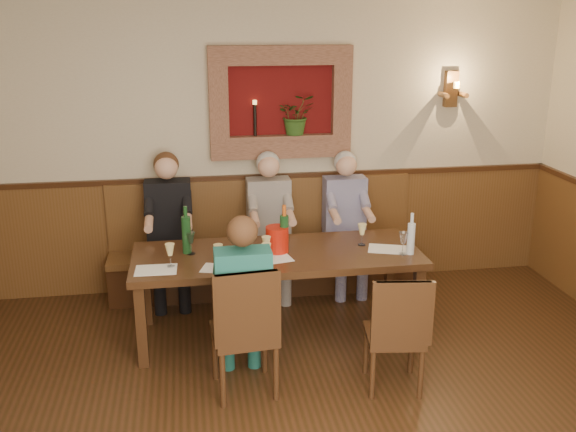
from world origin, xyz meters
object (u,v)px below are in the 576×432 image
at_px(chair_near_left, 245,355).
at_px(person_bench_left, 170,242).
at_px(person_bench_right, 346,235).
at_px(wine_bottle_green_a, 284,233).
at_px(water_bottle, 411,238).
at_px(person_chair_front, 243,318).
at_px(dining_table, 277,261).
at_px(spittoon_bucket, 277,239).
at_px(wine_bottle_green_b, 186,234).
at_px(bench, 264,259).
at_px(chair_near_right, 393,354).
at_px(person_bench_mid, 270,238).

height_order(chair_near_left, person_bench_left, person_bench_left).
height_order(person_bench_right, wine_bottle_green_a, person_bench_right).
bearing_deg(chair_near_left, water_bottle, 18.49).
xyz_separation_m(person_bench_right, person_chair_front, (-1.17, -1.62, -0.02)).
bearing_deg(dining_table, person_bench_right, 46.14).
bearing_deg(spittoon_bucket, dining_table, -98.24).
relative_size(wine_bottle_green_a, water_bottle, 1.14).
bearing_deg(wine_bottle_green_b, bench, 48.26).
distance_m(chair_near_right, person_bench_mid, 1.95).
bearing_deg(dining_table, wine_bottle_green_a, 16.32).
bearing_deg(water_bottle, chair_near_left, -156.28).
height_order(dining_table, person_bench_left, person_bench_left).
distance_m(bench, person_bench_mid, 0.28).
xyz_separation_m(spittoon_bucket, water_bottle, (1.09, -0.23, 0.03)).
height_order(wine_bottle_green_a, wine_bottle_green_b, wine_bottle_green_b).
relative_size(person_bench_right, water_bottle, 3.94).
height_order(dining_table, person_bench_right, person_bench_right).
bearing_deg(person_bench_right, spittoon_bucket, -134.46).
bearing_deg(bench, dining_table, -90.00).
xyz_separation_m(person_bench_left, water_bottle, (1.99, -1.04, 0.29)).
relative_size(dining_table, person_bench_left, 1.66).
bearing_deg(dining_table, water_bottle, -10.72).
relative_size(person_bench_left, spittoon_bucket, 6.61).
distance_m(person_bench_left, water_bottle, 2.27).
relative_size(chair_near_left, person_bench_mid, 0.71).
distance_m(chair_near_left, wine_bottle_green_b, 1.20).
xyz_separation_m(dining_table, person_bench_left, (-0.90, 0.84, -0.08)).
height_order(person_bench_left, person_bench_mid, person_bench_left).
height_order(dining_table, chair_near_right, chair_near_right).
height_order(person_bench_right, person_chair_front, person_bench_right).
xyz_separation_m(person_chair_front, spittoon_bucket, (0.37, 0.80, 0.30)).
distance_m(person_bench_left, person_chair_front, 1.70).
distance_m(person_bench_left, wine_bottle_green_a, 1.30).
xyz_separation_m(chair_near_right, person_bench_right, (0.08, 1.80, 0.31)).
height_order(person_bench_left, person_bench_right, person_bench_left).
height_order(person_chair_front, spittoon_bucket, person_chair_front).
bearing_deg(person_bench_right, wine_bottle_green_a, -132.16).
height_order(chair_near_right, person_bench_right, person_bench_right).
xyz_separation_m(person_bench_mid, water_bottle, (1.04, -1.04, 0.31)).
xyz_separation_m(person_bench_right, water_bottle, (0.28, -1.04, 0.32)).
bearing_deg(person_chair_front, bench, 78.08).
height_order(chair_near_left, person_bench_right, person_bench_right).
bearing_deg(chair_near_right, chair_near_left, -178.27).
bearing_deg(chair_near_right, person_chair_front, 178.44).
distance_m(person_bench_right, wine_bottle_green_b, 1.74).
distance_m(person_bench_right, water_bottle, 1.13).
distance_m(chair_near_left, water_bottle, 1.69).
bearing_deg(person_bench_left, person_bench_right, 0.05).
relative_size(dining_table, wine_bottle_green_b, 5.91).
bearing_deg(spittoon_bucket, chair_near_left, -112.89).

